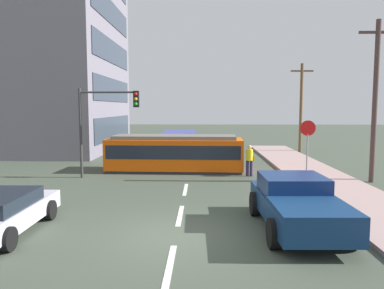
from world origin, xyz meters
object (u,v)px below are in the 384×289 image
(stop_sign, at_px, (308,137))
(utility_pole_mid, at_px, (301,106))
(pedestrian_crossing, at_px, (250,159))
(pickup_truck_parked, at_px, (297,203))
(streetcar_tram, at_px, (175,153))
(utility_pole_near, at_px, (375,99))
(city_bus, at_px, (179,141))
(traffic_light_mast, at_px, (105,115))

(stop_sign, height_order, utility_pole_mid, utility_pole_mid)
(pedestrian_crossing, relative_size, stop_sign, 0.58)
(pedestrian_crossing, distance_m, utility_pole_mid, 12.52)
(pickup_truck_parked, bearing_deg, streetcar_tram, 113.30)
(streetcar_tram, height_order, utility_pole_near, utility_pole_near)
(streetcar_tram, height_order, pedestrian_crossing, streetcar_tram)
(pickup_truck_parked, height_order, utility_pole_mid, utility_pole_mid)
(pedestrian_crossing, bearing_deg, pickup_truck_parked, -87.92)
(streetcar_tram, bearing_deg, city_bus, 91.84)
(utility_pole_near, relative_size, utility_pole_mid, 1.09)
(city_bus, bearing_deg, pickup_truck_parked, -75.59)
(pickup_truck_parked, distance_m, utility_pole_near, 9.65)
(city_bus, relative_size, traffic_light_mast, 1.16)
(utility_pole_near, bearing_deg, traffic_light_mast, 176.56)
(city_bus, xyz_separation_m, pickup_truck_parked, (4.66, -18.14, -0.22))
(streetcar_tram, relative_size, traffic_light_mast, 1.68)
(pedestrian_crossing, distance_m, stop_sign, 3.20)
(city_bus, xyz_separation_m, stop_sign, (7.04, -10.68, 1.18))
(streetcar_tram, relative_size, utility_pole_near, 1.00)
(city_bus, distance_m, pedestrian_crossing, 10.43)
(pedestrian_crossing, relative_size, utility_pole_mid, 0.23)
(pedestrian_crossing, relative_size, utility_pole_near, 0.21)
(city_bus, bearing_deg, utility_pole_mid, 8.15)
(city_bus, bearing_deg, stop_sign, -56.64)
(streetcar_tram, distance_m, stop_sign, 7.41)
(utility_pole_near, bearing_deg, stop_sign, 175.85)
(traffic_light_mast, relative_size, utility_pole_mid, 0.65)
(city_bus, height_order, stop_sign, stop_sign)
(utility_pole_near, bearing_deg, pedestrian_crossing, 166.14)
(stop_sign, distance_m, traffic_light_mast, 10.29)
(streetcar_tram, relative_size, pickup_truck_parked, 1.54)
(pedestrian_crossing, bearing_deg, traffic_light_mast, -175.23)
(city_bus, distance_m, stop_sign, 12.85)
(stop_sign, relative_size, utility_pole_near, 0.37)
(city_bus, bearing_deg, streetcar_tram, -88.16)
(city_bus, height_order, utility_pole_near, utility_pole_near)
(pickup_truck_parked, relative_size, traffic_light_mast, 1.09)
(city_bus, relative_size, pedestrian_crossing, 3.21)
(streetcar_tram, height_order, city_bus, streetcar_tram)
(pickup_truck_parked, xyz_separation_m, utility_pole_mid, (5.18, 19.55, 2.97))
(city_bus, distance_m, pickup_truck_parked, 18.74)
(streetcar_tram, xyz_separation_m, traffic_light_mast, (-3.43, -2.20, 2.22))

